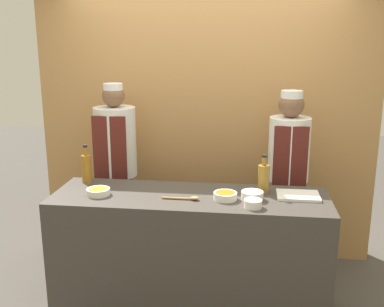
# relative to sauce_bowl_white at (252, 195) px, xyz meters

# --- Properties ---
(cabinet_wall) EXTENTS (3.13, 0.18, 2.40)m
(cabinet_wall) POSITION_rel_sauce_bowl_white_xyz_m (-0.45, 1.16, 0.21)
(cabinet_wall) COLOR #B7844C
(cabinet_wall) RESTS_ON ground_plane
(counter) EXTENTS (2.00, 0.62, 0.95)m
(counter) POSITION_rel_sauce_bowl_white_xyz_m (-0.45, 0.03, -0.51)
(counter) COLOR #3D3833
(counter) RESTS_ON ground_plane
(sauce_bowl_white) EXTENTS (0.15, 0.15, 0.06)m
(sauce_bowl_white) POSITION_rel_sauce_bowl_white_xyz_m (0.00, 0.00, 0.00)
(sauce_bowl_white) COLOR white
(sauce_bowl_white) RESTS_ON counter
(sauce_bowl_orange) EXTENTS (0.17, 0.17, 0.05)m
(sauce_bowl_orange) POSITION_rel_sauce_bowl_white_xyz_m (-0.19, -0.02, -0.00)
(sauce_bowl_orange) COLOR white
(sauce_bowl_orange) RESTS_ON counter
(sauce_bowl_yellow) EXTENTS (0.17, 0.17, 0.05)m
(sauce_bowl_yellow) POSITION_rel_sauce_bowl_white_xyz_m (-1.10, -0.04, -0.01)
(sauce_bowl_yellow) COLOR white
(sauce_bowl_yellow) RESTS_ON counter
(sauce_bowl_red) EXTENTS (0.12, 0.12, 0.06)m
(sauce_bowl_red) POSITION_rel_sauce_bowl_white_xyz_m (0.00, -0.16, -0.00)
(sauce_bowl_red) COLOR white
(sauce_bowl_red) RESTS_ON counter
(cutting_board) EXTENTS (0.30, 0.22, 0.02)m
(cutting_board) POSITION_rel_sauce_bowl_white_xyz_m (0.33, 0.10, -0.02)
(cutting_board) COLOR white
(cutting_board) RESTS_ON counter
(bottle_vinegar) EXTENTS (0.08, 0.08, 0.29)m
(bottle_vinegar) POSITION_rel_sauce_bowl_white_xyz_m (0.08, 0.16, 0.08)
(bottle_vinegar) COLOR olive
(bottle_vinegar) RESTS_ON counter
(bottle_amber) EXTENTS (0.07, 0.07, 0.30)m
(bottle_amber) POSITION_rel_sauce_bowl_white_xyz_m (-1.29, 0.23, 0.09)
(bottle_amber) COLOR #9E661E
(bottle_amber) RESTS_ON counter
(wooden_spoon) EXTENTS (0.26, 0.05, 0.03)m
(wooden_spoon) POSITION_rel_sauce_bowl_white_xyz_m (-0.46, -0.07, -0.02)
(wooden_spoon) COLOR #B2844C
(wooden_spoon) RESTS_ON counter
(chef_left) EXTENTS (0.36, 0.36, 1.68)m
(chef_left) POSITION_rel_sauce_bowl_white_xyz_m (-1.19, 0.71, -0.08)
(chef_left) COLOR #28282D
(chef_left) RESTS_ON ground_plane
(chef_right) EXTENTS (0.34, 0.34, 1.64)m
(chef_right) POSITION_rel_sauce_bowl_white_xyz_m (0.30, 0.71, -0.09)
(chef_right) COLOR #28282D
(chef_right) RESTS_ON ground_plane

